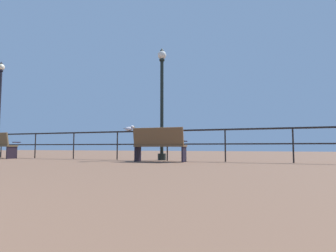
% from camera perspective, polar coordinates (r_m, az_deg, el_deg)
% --- Properties ---
extents(pier_railing, '(22.25, 0.05, 0.99)m').
position_cam_1_polar(pier_railing, '(8.84, -0.15, -2.52)').
color(pier_railing, black).
rests_on(pier_railing, ground_plane).
extents(bench_near_left, '(1.57, 0.68, 1.01)m').
position_cam_1_polar(bench_near_left, '(8.17, -1.85, -3.59)').
color(bench_near_left, brown).
rests_on(bench_near_left, ground_plane).
extents(lamppost_center, '(0.29, 0.29, 3.85)m').
position_cam_1_polar(lamppost_center, '(9.37, -1.28, 5.84)').
color(lamppost_center, black).
rests_on(lamppost_center, ground_plane).
extents(seagull_on_rail, '(0.36, 0.28, 0.19)m').
position_cam_1_polar(seagull_on_rail, '(9.45, -8.03, -0.50)').
color(seagull_on_rail, silver).
rests_on(seagull_on_rail, pier_railing).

